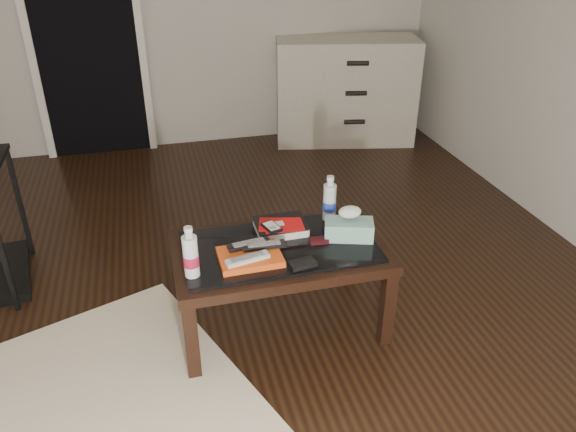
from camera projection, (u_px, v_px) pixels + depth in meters
name	position (u px, v px, depth m)	size (l,w,h in m)	color
ground	(172.00, 319.00, 2.89)	(5.00, 5.00, 0.00)	black
doorway	(84.00, 30.00, 4.40)	(0.90, 0.08, 2.07)	black
coffee_table	(279.00, 257.00, 2.67)	(1.00, 0.60, 0.46)	black
dresser	(345.00, 91.00, 4.94)	(1.28, 0.74, 0.90)	beige
magazines	(250.00, 257.00, 2.53)	(0.28, 0.21, 0.03)	#DA4D14
remote_silver	(247.00, 259.00, 2.47)	(0.20, 0.05, 0.02)	silver
remote_black_front	(264.00, 245.00, 2.57)	(0.20, 0.05, 0.02)	black
remote_black_back	(249.00, 244.00, 2.58)	(0.20, 0.05, 0.02)	black
textbook	(281.00, 227.00, 2.75)	(0.25, 0.20, 0.05)	black
dvd_mailers	(279.00, 224.00, 2.72)	(0.19, 0.14, 0.01)	red
ipod	(272.00, 227.00, 2.68)	(0.06, 0.10, 0.02)	black
flip_phone	(319.00, 240.00, 2.66)	(0.09, 0.05, 0.02)	black
wallet	(302.00, 264.00, 2.49)	(0.12, 0.07, 0.02)	black
water_bottle_left	(190.00, 252.00, 2.37)	(0.07, 0.07, 0.24)	white
water_bottle_right	(330.00, 198.00, 2.81)	(0.07, 0.07, 0.24)	silver
tissue_box	(349.00, 229.00, 2.69)	(0.23, 0.12, 0.09)	#238272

